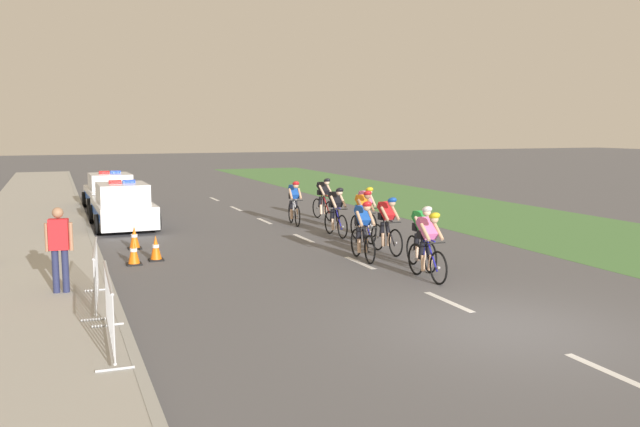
# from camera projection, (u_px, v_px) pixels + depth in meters

# --- Properties ---
(ground_plane) EXTENTS (160.00, 160.00, 0.00)m
(ground_plane) POSITION_uv_depth(u_px,v_px,m) (508.00, 328.00, 11.05)
(ground_plane) COLOR #56565B
(sidewalk_slab) EXTENTS (3.63, 60.00, 0.12)m
(sidewalk_slab) POSITION_uv_depth(u_px,v_px,m) (31.00, 231.00, 21.10)
(sidewalk_slab) COLOR #A3A099
(sidewalk_slab) RESTS_ON ground
(kerb_edge) EXTENTS (0.16, 60.00, 0.13)m
(kerb_edge) POSITION_uv_depth(u_px,v_px,m) (88.00, 228.00, 21.74)
(kerb_edge) COLOR #9E9E99
(kerb_edge) RESTS_ON ground
(grass_verge) EXTENTS (7.00, 60.00, 0.01)m
(grass_verge) POSITION_uv_depth(u_px,v_px,m) (463.00, 210.00, 27.08)
(grass_verge) COLOR #4C7F42
(grass_verge) RESTS_ON ground
(lane_markings_centre) EXTENTS (0.14, 25.60, 0.01)m
(lane_markings_centre) POSITION_uv_depth(u_px,v_px,m) (303.00, 238.00, 20.09)
(lane_markings_centre) COLOR white
(lane_markings_centre) RESTS_ON ground
(cyclist_lead) EXTENTS (0.42, 1.72, 1.56)m
(cyclist_lead) POSITION_uv_depth(u_px,v_px,m) (428.00, 244.00, 14.48)
(cyclist_lead) COLOR black
(cyclist_lead) RESTS_ON ground
(cyclist_second) EXTENTS (0.45, 1.72, 1.56)m
(cyclist_second) POSITION_uv_depth(u_px,v_px,m) (422.00, 236.00, 15.60)
(cyclist_second) COLOR black
(cyclist_second) RESTS_ON ground
(cyclist_third) EXTENTS (0.44, 1.72, 1.56)m
(cyclist_third) POSITION_uv_depth(u_px,v_px,m) (363.00, 230.00, 16.61)
(cyclist_third) COLOR black
(cyclist_third) RESTS_ON ground
(cyclist_fourth) EXTENTS (0.42, 1.72, 1.56)m
(cyclist_fourth) POSITION_uv_depth(u_px,v_px,m) (387.00, 224.00, 17.53)
(cyclist_fourth) COLOR black
(cyclist_fourth) RESTS_ON ground
(cyclist_fifth) EXTENTS (0.42, 1.72, 1.56)m
(cyclist_fifth) POSITION_uv_depth(u_px,v_px,m) (363.00, 215.00, 19.36)
(cyclist_fifth) COLOR black
(cyclist_fifth) RESTS_ON ground
(cyclist_sixth) EXTENTS (0.42, 1.72, 1.56)m
(cyclist_sixth) POSITION_uv_depth(u_px,v_px,m) (336.00, 211.00, 20.33)
(cyclist_sixth) COLOR black
(cyclist_sixth) RESTS_ON ground
(cyclist_seventh) EXTENTS (0.43, 1.72, 1.56)m
(cyclist_seventh) POSITION_uv_depth(u_px,v_px,m) (366.00, 210.00, 20.53)
(cyclist_seventh) COLOR black
(cyclist_seventh) RESTS_ON ground
(cyclist_eighth) EXTENTS (0.45, 1.72, 1.56)m
(cyclist_eighth) POSITION_uv_depth(u_px,v_px,m) (294.00, 202.00, 22.76)
(cyclist_eighth) COLOR black
(cyclist_eighth) RESTS_ON ground
(cyclist_ninth) EXTENTS (0.45, 1.72, 1.56)m
(cyclist_ninth) POSITION_uv_depth(u_px,v_px,m) (324.00, 198.00, 24.09)
(cyclist_ninth) COLOR black
(cyclist_ninth) RESTS_ON ground
(police_car_nearest) EXTENTS (2.05, 4.43, 1.59)m
(police_car_nearest) POSITION_uv_depth(u_px,v_px,m) (123.00, 207.00, 22.25)
(police_car_nearest) COLOR silver
(police_car_nearest) RESTS_ON ground
(police_car_second) EXTENTS (2.09, 4.45, 1.59)m
(police_car_second) POSITION_uv_depth(u_px,v_px,m) (110.00, 193.00, 27.00)
(police_car_second) COLOR silver
(police_car_second) RESTS_ON ground
(crowd_barrier_front) EXTENTS (0.56, 2.32, 1.07)m
(crowd_barrier_front) POSITION_uv_depth(u_px,v_px,m) (110.00, 311.00, 9.69)
(crowd_barrier_front) COLOR #B7BABF
(crowd_barrier_front) RESTS_ON sidewalk_slab
(crowd_barrier_middle) EXTENTS (0.66, 2.32, 1.07)m
(crowd_barrier_middle) POSITION_uv_depth(u_px,v_px,m) (96.00, 276.00, 12.01)
(crowd_barrier_middle) COLOR #B7BABF
(crowd_barrier_middle) RESTS_ON sidewalk_slab
(traffic_cone_near) EXTENTS (0.36, 0.36, 0.64)m
(traffic_cone_near) POSITION_uv_depth(u_px,v_px,m) (134.00, 238.00, 18.26)
(traffic_cone_near) COLOR black
(traffic_cone_near) RESTS_ON ground
(traffic_cone_mid) EXTENTS (0.36, 0.36, 0.64)m
(traffic_cone_mid) POSITION_uv_depth(u_px,v_px,m) (156.00, 248.00, 16.65)
(traffic_cone_mid) COLOR black
(traffic_cone_mid) RESTS_ON ground
(traffic_cone_far) EXTENTS (0.36, 0.36, 0.64)m
(traffic_cone_far) POSITION_uv_depth(u_px,v_px,m) (134.00, 252.00, 16.12)
(traffic_cone_far) COLOR black
(traffic_cone_far) RESTS_ON ground
(spectator_middle) EXTENTS (0.53, 0.27, 1.68)m
(spectator_middle) POSITION_uv_depth(u_px,v_px,m) (59.00, 244.00, 12.84)
(spectator_middle) COLOR #23284C
(spectator_middle) RESTS_ON sidewalk_slab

